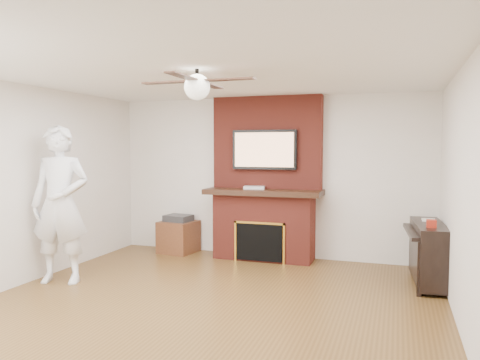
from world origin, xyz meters
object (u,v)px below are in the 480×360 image
(side_table, at_px, (179,235))
(person, at_px, (60,204))
(fireplace, at_px, (265,194))
(piano, at_px, (428,252))

(side_table, bearing_deg, person, -100.20)
(fireplace, distance_m, piano, 2.48)
(fireplace, xyz_separation_m, person, (-2.10, -2.08, 0.00))
(person, bearing_deg, side_table, 56.66)
(person, bearing_deg, piano, 2.11)
(fireplace, bearing_deg, side_table, -177.35)
(piano, bearing_deg, side_table, 166.12)
(person, distance_m, piano, 4.66)
(piano, bearing_deg, fireplace, 158.90)
(person, relative_size, side_table, 3.25)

